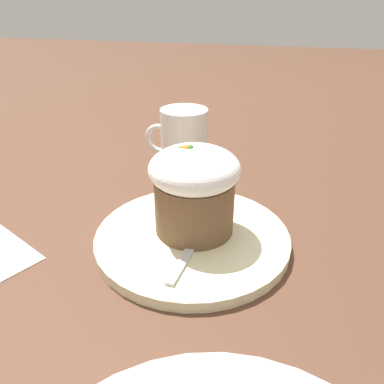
% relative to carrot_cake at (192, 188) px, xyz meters
% --- Properties ---
extents(ground_plane, '(4.00, 4.00, 0.00)m').
position_rel_carrot_cake_xyz_m(ground_plane, '(-0.00, 0.01, -0.07)').
color(ground_plane, '#513323').
extents(dessert_plate, '(0.23, 0.23, 0.01)m').
position_rel_carrot_cake_xyz_m(dessert_plate, '(-0.00, 0.01, -0.06)').
color(dessert_plate, beige).
rests_on(dessert_plate, ground_plane).
extents(carrot_cake, '(0.11, 0.11, 0.11)m').
position_rel_carrot_cake_xyz_m(carrot_cake, '(0.00, 0.00, 0.00)').
color(carrot_cake, brown).
rests_on(carrot_cake, dessert_plate).
extents(spoon, '(0.04, 0.13, 0.01)m').
position_rel_carrot_cake_xyz_m(spoon, '(-0.01, 0.02, -0.05)').
color(spoon, silver).
rests_on(spoon, dessert_plate).
extents(coffee_cup, '(0.11, 0.08, 0.11)m').
position_rel_carrot_cake_xyz_m(coffee_cup, '(0.07, -0.19, -0.02)').
color(coffee_cup, white).
rests_on(coffee_cup, ground_plane).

